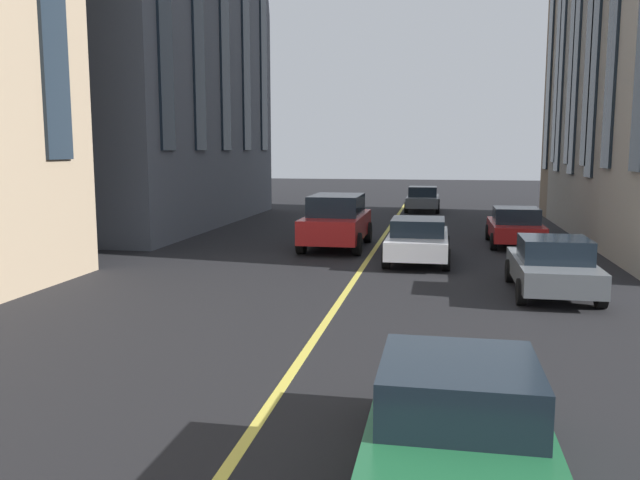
% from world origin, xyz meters
% --- Properties ---
extents(lane_centre_line, '(80.00, 0.16, 0.01)m').
position_xyz_m(lane_centre_line, '(20.00, 0.00, 0.00)').
color(lane_centre_line, '#D8C64C').
rests_on(lane_centre_line, ground_plane).
extents(car_white_far, '(4.40, 1.95, 1.37)m').
position_xyz_m(car_white_far, '(24.25, -1.56, 0.70)').
color(car_white_far, silver).
rests_on(car_white_far, ground_plane).
extents(car_red_near, '(3.90, 1.89, 1.40)m').
position_xyz_m(car_red_near, '(28.31, -4.90, 0.70)').
color(car_red_near, '#B21E1E').
rests_on(car_red_near, ground_plane).
extents(car_grey_trailing, '(3.90, 1.89, 1.40)m').
position_xyz_m(car_grey_trailing, '(20.18, -4.90, 0.70)').
color(car_grey_trailing, slate).
rests_on(car_grey_trailing, ground_plane).
extents(car_red_parked_a, '(4.70, 2.14, 1.88)m').
position_xyz_m(car_red_parked_a, '(26.61, 1.38, 0.97)').
color(car_red_parked_a, '#B21E1E').
rests_on(car_red_parked_a, ground_plane).
extents(car_grey_oncoming, '(3.90, 1.89, 1.40)m').
position_xyz_m(car_grey_oncoming, '(41.07, -1.22, 0.70)').
color(car_grey_oncoming, slate).
rests_on(car_grey_oncoming, ground_plane).
extents(car_green_parked_b, '(3.90, 1.89, 1.40)m').
position_xyz_m(car_green_parked_b, '(10.59, -2.45, 0.70)').
color(car_green_parked_b, '#1E6038').
rests_on(car_green_parked_b, ground_plane).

